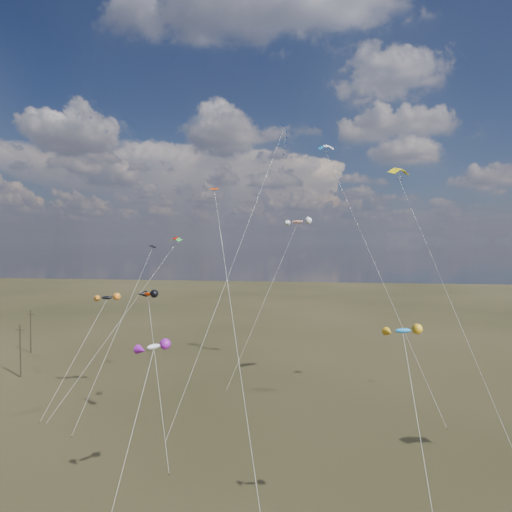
# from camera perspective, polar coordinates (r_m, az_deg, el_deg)

# --- Properties ---
(utility_pole_near) EXTENTS (1.40, 0.20, 8.00)m
(utility_pole_near) POSITION_cam_1_polar(r_m,az_deg,el_deg) (79.24, -27.38, -10.43)
(utility_pole_near) COLOR black
(utility_pole_near) RESTS_ON ground
(utility_pole_far) EXTENTS (1.40, 0.20, 8.00)m
(utility_pole_far) POSITION_cam_1_polar(r_m,az_deg,el_deg) (94.99, -26.34, -8.40)
(utility_pole_far) COLOR black
(utility_pole_far) RESTS_ON ground
(diamond_navy_tall) EXTENTS (11.28, 19.34, 36.70)m
(diamond_navy_tall) POSITION_cam_1_polar(r_m,az_deg,el_deg) (62.29, 2.65, 11.90)
(diamond_navy_tall) COLOR #09174C
(diamond_navy_tall) RESTS_ON ground
(diamond_black_mid) EXTENTS (5.80, 10.39, 20.18)m
(diamond_black_mid) POSITION_cam_1_polar(r_m,az_deg,el_deg) (56.04, -15.41, -5.13)
(diamond_black_mid) COLOR black
(diamond_black_mid) RESTS_ON ground
(diamond_orange_center) EXTENTS (8.32, 18.95, 26.01)m
(diamond_orange_center) POSITION_cam_1_polar(r_m,az_deg,el_deg) (39.21, -3.63, -2.88)
(diamond_orange_center) COLOR #D53B06
(diamond_orange_center) RESTS_ON ground
(parafoil_yellow) EXTENTS (9.16, 21.54, 30.40)m
(parafoil_yellow) POSITION_cam_1_polar(r_m,az_deg,el_deg) (60.83, 17.51, 10.22)
(parafoil_yellow) COLOR #CFBF0A
(parafoil_yellow) RESTS_ON ground
(parafoil_blue_white) EXTENTS (14.52, 19.24, 35.68)m
(parafoil_blue_white) POSITION_cam_1_polar(r_m,az_deg,el_deg) (71.54, 8.85, 13.27)
(parafoil_blue_white) COLOR #1676C3
(parafoil_blue_white) RESTS_ON ground
(parafoil_tricolor) EXTENTS (11.19, 16.67, 21.57)m
(parafoil_tricolor) POSITION_cam_1_polar(r_m,az_deg,el_deg) (65.83, -10.18, 2.02)
(parafoil_tricolor) COLOR yellow
(parafoil_tricolor) RESTS_ON ground
(novelty_black_orange) EXTENTS (5.03, 10.87, 13.77)m
(novelty_black_orange) POSITION_cam_1_polar(r_m,az_deg,el_deg) (63.83, -18.15, -4.99)
(novelty_black_orange) COLOR black
(novelty_black_orange) RESTS_ON ground
(novelty_orange_black) EXTENTS (6.89, 10.18, 15.47)m
(novelty_orange_black) POSITION_cam_1_polar(r_m,az_deg,el_deg) (50.84, -13.36, -4.72)
(novelty_orange_black) COLOR red
(novelty_orange_black) RESTS_ON ground
(novelty_white_purple) EXTENTS (2.09, 9.30, 12.94)m
(novelty_white_purple) POSITION_cam_1_polar(r_m,az_deg,el_deg) (36.80, -12.69, -11.06)
(novelty_white_purple) COLOR silver
(novelty_white_purple) RESTS_ON ground
(novelty_redwhite_stripe) EXTENTS (11.19, 13.20, 24.44)m
(novelty_redwhite_stripe) POSITION_cam_1_polar(r_m,az_deg,el_deg) (73.06, 5.16, 4.24)
(novelty_redwhite_stripe) COLOR red
(novelty_redwhite_stripe) RESTS_ON ground
(novelty_blue_yellow) EXTENTS (2.46, 9.60, 15.31)m
(novelty_blue_yellow) POSITION_cam_1_polar(r_m,az_deg,el_deg) (31.08, 17.94, -9.08)
(novelty_blue_yellow) COLOR #197CCD
(novelty_blue_yellow) RESTS_ON ground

